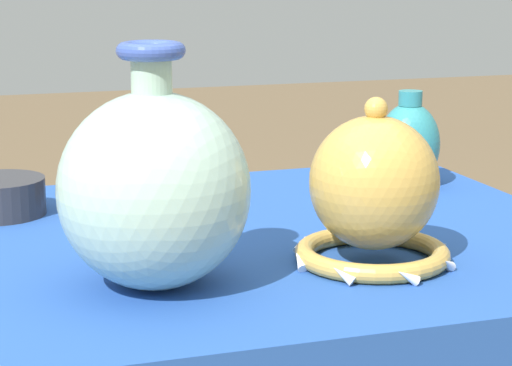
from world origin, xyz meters
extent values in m
cube|color=olive|center=(0.00, 0.00, 0.70)|extent=(0.91, 0.70, 0.03)
cube|color=#234C9E|center=(0.00, 0.00, 0.72)|extent=(0.93, 0.72, 0.01)
ellipsoid|color=#A8CCB7|center=(-0.13, -0.17, 0.83)|extent=(0.20, 0.20, 0.21)
cylinder|color=#A8CCB7|center=(-0.13, -0.17, 0.95)|extent=(0.04, 0.04, 0.05)
torus|color=#3851A8|center=(-0.13, -0.17, 0.97)|extent=(0.07, 0.07, 0.02)
torus|color=gold|center=(0.12, -0.16, 0.73)|extent=(0.18, 0.18, 0.02)
ellipsoid|color=gold|center=(0.12, -0.16, 0.82)|extent=(0.15, 0.15, 0.15)
sphere|color=gold|center=(0.12, -0.16, 0.90)|extent=(0.03, 0.03, 0.03)
cone|color=white|center=(0.21, -0.16, 0.73)|extent=(0.01, 0.03, 0.02)
cone|color=white|center=(0.19, -0.10, 0.73)|extent=(0.03, 0.03, 0.02)
cone|color=white|center=(0.12, -0.07, 0.73)|extent=(0.03, 0.01, 0.02)
cone|color=white|center=(0.06, -0.10, 0.73)|extent=(0.03, 0.03, 0.02)
cone|color=white|center=(0.04, -0.16, 0.73)|extent=(0.01, 0.03, 0.02)
cone|color=white|center=(0.06, -0.22, 0.73)|extent=(0.03, 0.03, 0.02)
cone|color=white|center=(0.12, -0.25, 0.73)|extent=(0.03, 0.01, 0.02)
cone|color=white|center=(0.19, -0.22, 0.73)|extent=(0.03, 0.03, 0.02)
cube|color=#232328|center=(-0.07, 0.22, 0.76)|extent=(0.14, 0.11, 0.07)
cube|color=orange|center=(-0.08, 0.17, 0.76)|extent=(0.11, 0.02, 0.06)
ellipsoid|color=teal|center=(0.34, 0.19, 0.79)|extent=(0.09, 0.09, 0.13)
cylinder|color=teal|center=(0.34, 0.19, 0.86)|extent=(0.04, 0.04, 0.02)
camera|label=1|loc=(-0.35, -1.16, 1.07)|focal=70.00mm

